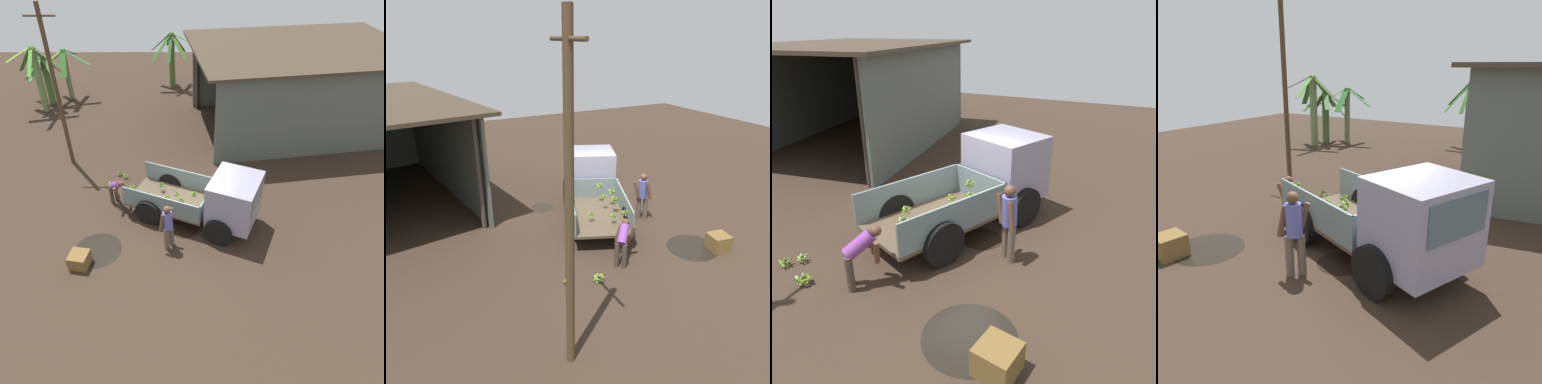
{
  "view_description": "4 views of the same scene",
  "coord_description": "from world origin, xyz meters",
  "views": [
    {
      "loc": [
        0.11,
        -10.07,
        9.0
      ],
      "look_at": [
        0.11,
        -0.07,
        1.1
      ],
      "focal_mm": 35.0,
      "sensor_mm": 36.0,
      "label": 1
    },
    {
      "loc": [
        -10.01,
        5.86,
        5.92
      ],
      "look_at": [
        -0.22,
        0.75,
        1.29
      ],
      "focal_mm": 35.0,
      "sensor_mm": 36.0,
      "label": 2
    },
    {
      "loc": [
        -6.97,
        -3.56,
        4.47
      ],
      "look_at": [
        -0.43,
        -0.42,
        1.23
      ],
      "focal_mm": 35.0,
      "sensor_mm": 36.0,
      "label": 3
    },
    {
      "loc": [
        3.56,
        -6.34,
        3.81
      ],
      "look_at": [
        -0.4,
        0.04,
        1.26
      ],
      "focal_mm": 35.0,
      "sensor_mm": 36.0,
      "label": 4
    }
  ],
  "objects": [
    {
      "name": "mud_patch_1",
      "position": [
        -0.15,
        -0.74,
        0.0
      ],
      "size": [
        0.95,
        0.95,
        0.01
      ],
      "primitive_type": "cylinder",
      "color": "black",
      "rests_on": "ground"
    },
    {
      "name": "banana_bunch_on_ground_0",
      "position": [
        -2.58,
        2.22,
        0.11
      ],
      "size": [
        0.23,
        0.23,
        0.18
      ],
      "color": "brown",
      "rests_on": "ground"
    },
    {
      "name": "utility_pole",
      "position": [
        -5.03,
        3.42,
        3.25
      ],
      "size": [
        1.1,
        0.16,
        6.33
      ],
      "color": "#483623",
      "rests_on": "ground"
    },
    {
      "name": "person_foreground_visitor",
      "position": [
        -0.65,
        -1.52,
        0.92
      ],
      "size": [
        0.53,
        0.58,
        1.67
      ],
      "rotation": [
        0.0,
        0.0,
        2.42
      ],
      "color": "brown",
      "rests_on": "ground"
    },
    {
      "name": "wooden_crate_0",
      "position": [
        -3.35,
        -2.34,
        0.24
      ],
      "size": [
        0.66,
        0.66,
        0.47
      ],
      "primitive_type": "cube",
      "rotation": [
        0.0,
        0.0,
        6.12
      ],
      "color": "brown",
      "rests_on": "ground"
    },
    {
      "name": "ground",
      "position": [
        0.0,
        0.0,
        0.0
      ],
      "size": [
        36.0,
        36.0,
        0.0
      ],
      "primitive_type": "plane",
      "color": "#382A1F"
    },
    {
      "name": "person_worker_loading",
      "position": [
        -2.63,
        0.62,
        0.72
      ],
      "size": [
        0.74,
        0.78,
        1.21
      ],
      "rotation": [
        0.0,
        0.0,
        -0.79
      ],
      "color": "#43362E",
      "rests_on": "ground"
    },
    {
      "name": "cargo_truck",
      "position": [
        1.04,
        -0.46,
        1.07
      ],
      "size": [
        4.8,
        3.31,
        2.03
      ],
      "rotation": [
        0.0,
        0.0,
        -0.4
      ],
      "color": "brown",
      "rests_on": "ground"
    },
    {
      "name": "mud_patch_2",
      "position": [
        1.76,
        1.23,
        0.0
      ],
      "size": [
        0.81,
        0.81,
        0.01
      ],
      "primitive_type": "cylinder",
      "color": "black",
      "rests_on": "ground"
    },
    {
      "name": "banana_bunch_on_ground_2",
      "position": [
        -2.84,
        2.42,
        0.12
      ],
      "size": [
        0.24,
        0.24,
        0.2
      ],
      "color": "#49422F",
      "rests_on": "ground"
    },
    {
      "name": "mud_patch_0",
      "position": [
        -2.95,
        -1.73,
        0.0
      ],
      "size": [
        1.54,
        1.54,
        0.01
      ],
      "primitive_type": "cylinder",
      "color": "black",
      "rests_on": "ground"
    },
    {
      "name": "banana_bunch_on_ground_1",
      "position": [
        -3.1,
        1.64,
        0.12
      ],
      "size": [
        0.32,
        0.31,
        0.21
      ],
      "color": "brown",
      "rests_on": "ground"
    }
  ]
}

